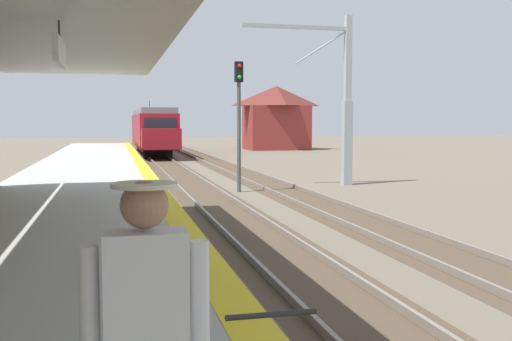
{
  "coord_description": "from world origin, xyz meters",
  "views": [
    {
      "loc": [
        -1.49,
        0.51,
        2.84
      ],
      "look_at": [
        0.6,
        9.24,
        2.1
      ],
      "focal_mm": 42.06,
      "sensor_mm": 36.0,
      "label": 1
    }
  ],
  "objects": [
    {
      "name": "catenary_pylon_far_side",
      "position": [
        8.4,
        25.6,
        3.6
      ],
      "size": [
        5.0,
        0.4,
        7.5
      ],
      "color": "#9EA3A8",
      "rests_on": "ground"
    },
    {
      "name": "station_platform",
      "position": [
        -2.5,
        16.0,
        0.45
      ],
      "size": [
        5.0,
        80.0,
        0.91
      ],
      "color": "#A8A8A3",
      "rests_on": "ground"
    },
    {
      "name": "commuter_person",
      "position": [
        -1.35,
        3.24,
        1.84
      ],
      "size": [
        0.59,
        0.3,
        1.67
      ],
      "color": "#33384C",
      "rests_on": "station_platform"
    },
    {
      "name": "approaching_train",
      "position": [
        1.9,
        53.28,
        2.18
      ],
      "size": [
        2.93,
        19.6,
        4.76
      ],
      "color": "maroon",
      "rests_on": "ground"
    },
    {
      "name": "track_pair_nearest_platform",
      "position": [
        1.9,
        20.0,
        0.05
      ],
      "size": [
        2.34,
        120.0,
        0.16
      ],
      "color": "#4C3D2D",
      "rests_on": "ground"
    },
    {
      "name": "rail_signal_post",
      "position": [
        3.43,
        23.99,
        3.19
      ],
      "size": [
        0.32,
        0.34,
        5.2
      ],
      "color": "#4C4C4C",
      "rests_on": "ground"
    },
    {
      "name": "distant_trackside_house",
      "position": [
        14.62,
        59.03,
        3.34
      ],
      "size": [
        6.6,
        5.28,
        6.4
      ],
      "color": "maroon",
      "rests_on": "ground"
    },
    {
      "name": "track_pair_middle",
      "position": [
        5.3,
        20.0,
        0.05
      ],
      "size": [
        2.34,
        120.0,
        0.16
      ],
      "color": "#4C3D2D",
      "rests_on": "ground"
    }
  ]
}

